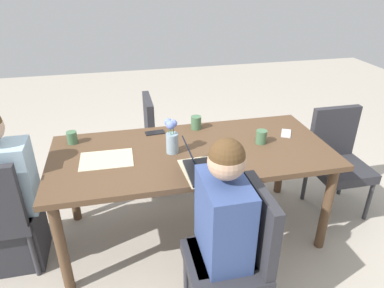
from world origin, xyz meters
name	(u,v)px	position (x,y,z in m)	size (l,w,h in m)	color
ground_plane	(192,231)	(0.00, 0.00, 0.00)	(10.00, 10.00, 0.00)	#B2A899
dining_table	(192,160)	(0.00, 0.00, 0.68)	(2.02, 0.91, 0.76)	brown
person_head_left_left_near	(8,201)	(-1.29, -0.01, 0.53)	(0.40, 0.36, 1.19)	#2D2D33
chair_near_left_mid	(238,251)	(0.09, -0.78, 0.50)	(0.44, 0.44, 0.90)	#2D2D33
person_near_left_mid	(222,243)	(0.02, -0.72, 0.53)	(0.36, 0.40, 1.19)	#2D2D33
chair_far_left_far	(162,138)	(-0.12, 0.77, 0.50)	(0.44, 0.44, 0.90)	#2D2D33
chair_head_right_right_near	(337,156)	(1.30, 0.09, 0.50)	(0.44, 0.44, 0.90)	#2D2D33
flower_vase	(172,137)	(-0.15, 0.00, 0.88)	(0.09, 0.10, 0.25)	#8EA8B7
placemat_head_left_left_near	(107,159)	(-0.61, -0.01, 0.76)	(0.36, 0.26, 0.00)	beige
placemat_near_left_mid	(203,171)	(0.01, -0.30, 0.76)	(0.36, 0.26, 0.00)	beige
laptop_near_left_mid	(201,167)	(-0.01, -0.32, 0.80)	(0.22, 0.32, 0.20)	black
coffee_mug_near_left	(196,123)	(0.11, 0.36, 0.81)	(0.08, 0.08, 0.11)	#47704C
coffee_mug_near_right	(261,137)	(0.53, 0.00, 0.81)	(0.08, 0.08, 0.10)	#47704C
coffee_mug_centre_left	(72,138)	(-0.85, 0.30, 0.81)	(0.08, 0.08, 0.09)	#47704C
phone_black	(155,133)	(-0.23, 0.34, 0.76)	(0.15, 0.07, 0.01)	black
phone_silver	(286,133)	(0.79, 0.10, 0.76)	(0.15, 0.07, 0.01)	silver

